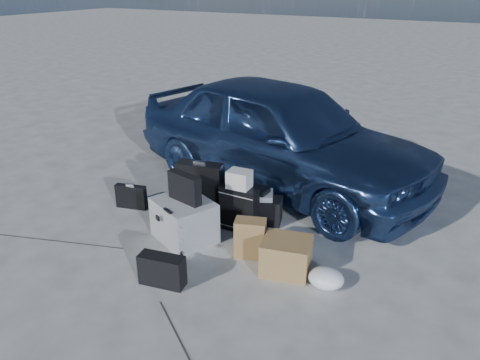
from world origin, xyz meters
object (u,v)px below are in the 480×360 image
(car, at_px, (280,134))
(green_bottle, at_px, (182,266))
(suitcase_left, at_px, (201,191))
(duffel_bag, at_px, (256,209))
(pelican_case, at_px, (184,220))
(suitcase_right, at_px, (239,209))
(briefcase, at_px, (131,197))
(cardboard_box, at_px, (286,256))

(car, xyz_separation_m, green_bottle, (0.17, -2.50, -0.58))
(suitcase_left, bearing_deg, car, 63.03)
(duffel_bag, height_order, green_bottle, duffel_bag)
(car, bearing_deg, green_bottle, -163.03)
(car, distance_m, pelican_case, 1.95)
(pelican_case, bearing_deg, suitcase_right, 71.33)
(briefcase, bearing_deg, cardboard_box, -22.23)
(briefcase, bearing_deg, suitcase_left, -1.25)
(pelican_case, distance_m, suitcase_right, 0.63)
(briefcase, distance_m, suitcase_left, 0.95)
(briefcase, relative_size, green_bottle, 1.36)
(pelican_case, distance_m, green_bottle, 0.76)
(car, bearing_deg, suitcase_left, 177.92)
(briefcase, relative_size, duffel_bag, 0.64)
(suitcase_right, height_order, green_bottle, suitcase_right)
(car, relative_size, pelican_case, 6.79)
(suitcase_left, xyz_separation_m, suitcase_right, (0.54, -0.03, -0.09))
(briefcase, height_order, suitcase_left, suitcase_left)
(briefcase, distance_m, suitcase_right, 1.45)
(green_bottle, bearing_deg, briefcase, 147.53)
(duffel_bag, xyz_separation_m, cardboard_box, (0.74, -0.76, 0.02))
(suitcase_right, xyz_separation_m, cardboard_box, (0.80, -0.48, -0.09))
(suitcase_left, distance_m, duffel_bag, 0.68)
(car, xyz_separation_m, suitcase_left, (-0.37, -1.37, -0.38))
(suitcase_left, distance_m, suitcase_right, 0.54)
(suitcase_left, distance_m, green_bottle, 1.27)
(briefcase, height_order, suitcase_right, suitcase_right)
(briefcase, relative_size, suitcase_right, 0.75)
(pelican_case, bearing_deg, duffel_bag, 80.26)
(briefcase, bearing_deg, suitcase_right, -7.41)
(suitcase_left, xyz_separation_m, green_bottle, (0.54, -1.13, -0.21))
(suitcase_left, height_order, duffel_bag, suitcase_left)
(green_bottle, bearing_deg, car, 93.81)
(pelican_case, xyz_separation_m, green_bottle, (0.42, -0.63, -0.09))
(car, height_order, pelican_case, car)
(car, relative_size, green_bottle, 14.87)
(pelican_case, relative_size, cardboard_box, 1.38)
(pelican_case, height_order, green_bottle, pelican_case)
(briefcase, relative_size, suitcase_left, 0.56)
(pelican_case, distance_m, duffel_bag, 0.89)
(cardboard_box, bearing_deg, suitcase_left, 158.83)
(green_bottle, bearing_deg, suitcase_left, 115.52)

